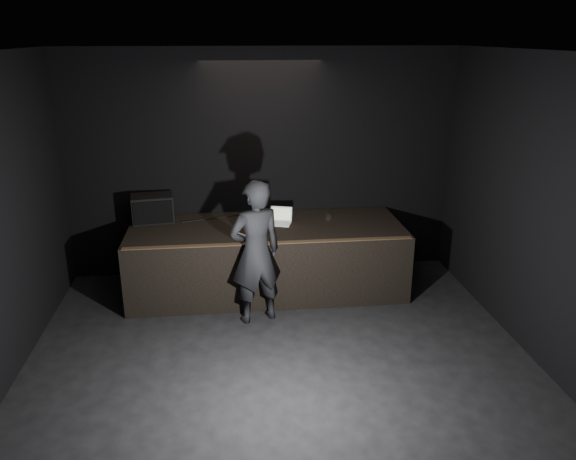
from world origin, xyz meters
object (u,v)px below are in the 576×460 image
at_px(beer_can, 257,233).
at_px(person, 256,252).
at_px(stage_monitor, 153,208).
at_px(stage_riser, 267,258).
at_px(laptop, 280,219).

relative_size(beer_can, person, 0.08).
distance_m(stage_monitor, person, 2.02).
bearing_deg(stage_monitor, stage_riser, -22.05).
xyz_separation_m(beer_can, person, (-0.05, -0.45, -0.11)).
bearing_deg(person, beer_can, -115.17).
xyz_separation_m(stage_riser, beer_can, (-0.16, -0.50, 0.58)).
distance_m(stage_riser, person, 1.08).
height_order(stage_riser, beer_can, beer_can).
distance_m(laptop, beer_can, 0.73).
bearing_deg(beer_can, person, -96.06).
xyz_separation_m(stage_monitor, beer_can, (1.51, -0.93, -0.12)).
relative_size(stage_riser, stage_monitor, 6.12).
xyz_separation_m(stage_riser, person, (-0.21, -0.95, 0.47)).
relative_size(stage_riser, person, 2.06).
height_order(laptop, beer_can, laptop).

